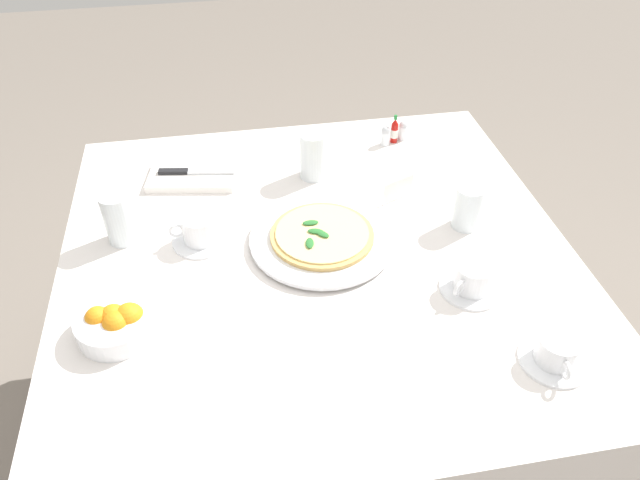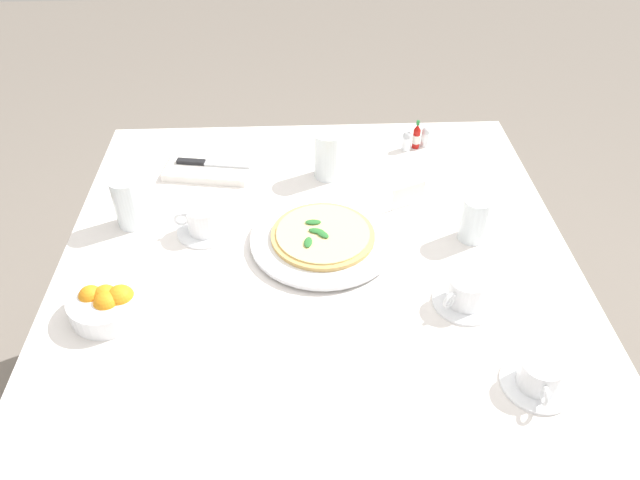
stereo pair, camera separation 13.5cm
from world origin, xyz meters
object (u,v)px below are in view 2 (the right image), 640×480
(pizza_plate, at_px, (323,239))
(napkin_folded, at_px, (209,168))
(menu_card, at_px, (408,196))
(coffee_cup_left_edge, at_px, (540,376))
(coffee_cup_center_back, at_px, (466,293))
(pizza, at_px, (323,235))
(citrus_bowl, at_px, (108,303))
(water_glass_right_edge, at_px, (328,158))
(water_glass_far_left, at_px, (129,205))
(salt_shaker, at_px, (426,137))
(hot_sauce_bottle, at_px, (416,137))
(water_glass_far_right, at_px, (474,222))
(pepper_shaker, at_px, (407,142))
(coffee_cup_back_corner, at_px, (204,221))
(dinner_knife, at_px, (210,163))

(pizza_plate, relative_size, napkin_folded, 1.38)
(menu_card, bearing_deg, pizza_plate, -171.68)
(pizza_plate, height_order, menu_card, menu_card)
(pizza_plate, bearing_deg, coffee_cup_left_edge, -48.54)
(coffee_cup_center_back, bearing_deg, coffee_cup_left_edge, -67.98)
(pizza, xyz_separation_m, citrus_bowl, (-0.43, -0.20, 0.00))
(water_glass_right_edge, bearing_deg, water_glass_far_left, -158.85)
(coffee_cup_left_edge, bearing_deg, water_glass_right_edge, 116.13)
(pizza_plate, xyz_separation_m, coffee_cup_center_back, (0.28, -0.20, 0.02))
(pizza, distance_m, salt_shaker, 0.52)
(hot_sauce_bottle, xyz_separation_m, salt_shaker, (0.03, 0.01, -0.01))
(pizza, bearing_deg, water_glass_far_right, 0.87)
(napkin_folded, relative_size, hot_sauce_bottle, 2.87)
(napkin_folded, relative_size, citrus_bowl, 1.59)
(pizza_plate, height_order, pepper_shaker, pepper_shaker)
(water_glass_right_edge, xyz_separation_m, hot_sauce_bottle, (0.25, 0.13, -0.02))
(water_glass_far_left, relative_size, hot_sauce_bottle, 1.48)
(coffee_cup_back_corner, height_order, napkin_folded, coffee_cup_back_corner)
(salt_shaker, height_order, pepper_shaker, same)
(pizza_plate, distance_m, hot_sauce_bottle, 0.49)
(pizza_plate, height_order, water_glass_right_edge, water_glass_right_edge)
(citrus_bowl, bearing_deg, water_glass_right_edge, 45.58)
(napkin_folded, xyz_separation_m, menu_card, (0.50, -0.18, 0.02))
(water_glass_far_left, relative_size, napkin_folded, 0.52)
(coffee_cup_center_back, xyz_separation_m, dinner_knife, (-0.56, 0.51, -0.01))
(salt_shaker, bearing_deg, water_glass_far_left, -156.77)
(pizza_plate, xyz_separation_m, dinner_knife, (-0.28, 0.31, 0.01))
(pizza, xyz_separation_m, water_glass_far_left, (-0.44, 0.09, 0.03))
(water_glass_far_right, bearing_deg, water_glass_right_edge, 139.55)
(water_glass_far_right, relative_size, menu_card, 1.27)
(water_glass_right_edge, bearing_deg, coffee_cup_left_edge, -63.87)
(coffee_cup_center_back, height_order, menu_card, coffee_cup_center_back)
(water_glass_far_left, height_order, citrus_bowl, water_glass_far_left)
(coffee_cup_left_edge, relative_size, water_glass_far_right, 1.24)
(water_glass_far_right, bearing_deg, pizza_plate, -179.14)
(pizza_plate, distance_m, menu_card, 0.25)
(coffee_cup_left_edge, relative_size, menu_card, 1.57)
(coffee_cup_left_edge, distance_m, water_glass_right_edge, 0.76)
(coffee_cup_left_edge, relative_size, salt_shaker, 2.35)
(dinner_knife, distance_m, salt_shaker, 0.60)
(water_glass_far_right, distance_m, salt_shaker, 0.41)
(coffee_cup_center_back, bearing_deg, coffee_cup_back_corner, 155.05)
(pizza_plate, relative_size, coffee_cup_back_corner, 2.47)
(dinner_knife, relative_size, pepper_shaker, 3.48)
(hot_sauce_bottle, bearing_deg, coffee_cup_left_edge, -84.24)
(dinner_knife, bearing_deg, hot_sauce_bottle, 18.77)
(pepper_shaker, bearing_deg, citrus_bowl, -139.25)
(coffee_cup_back_corner, bearing_deg, water_glass_far_right, -4.50)
(coffee_cup_back_corner, relative_size, water_glass_far_left, 1.08)
(napkin_folded, bearing_deg, pepper_shaker, 18.44)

